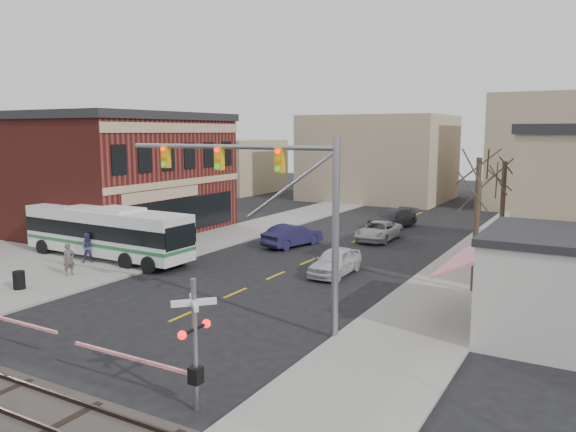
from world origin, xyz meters
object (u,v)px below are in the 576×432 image
object	(u,v)px
rr_crossing_east	(184,344)
trash_bin	(19,280)
car_a	(335,261)
car_b	(292,235)
car_c	(379,231)
pedestrian_far	(88,248)
traffic_signal_mast	(273,190)
transit_bus	(106,231)
pedestrian_near	(69,259)
car_d	(392,218)

from	to	relation	value
rr_crossing_east	trash_bin	xyz separation A→B (m)	(-15.41, 5.38, -1.38)
rr_crossing_east	car_a	bearing A→B (deg)	99.29
car_b	car_c	size ratio (longest dim) A/B	0.95
car_a	pedestrian_far	bearing A→B (deg)	-160.73
traffic_signal_mast	car_a	bearing A→B (deg)	98.24
rr_crossing_east	transit_bus	bearing A→B (deg)	143.13
rr_crossing_east	pedestrian_far	world-z (taller)	rr_crossing_east
car_c	pedestrian_near	xyz separation A→B (m)	(-11.32, -18.90, 0.32)
car_c	traffic_signal_mast	bearing A→B (deg)	-81.66
car_d	traffic_signal_mast	bearing A→B (deg)	-65.57
car_c	car_a	bearing A→B (deg)	-81.91
traffic_signal_mast	trash_bin	bearing A→B (deg)	-171.90
traffic_signal_mast	pedestrian_near	size ratio (longest dim) A/B	5.73
traffic_signal_mast	car_c	world-z (taller)	traffic_signal_mast
rr_crossing_east	car_b	xyz separation A→B (m)	(-8.73, 22.26, -1.17)
traffic_signal_mast	car_d	size ratio (longest dim) A/B	1.94
traffic_signal_mast	trash_bin	size ratio (longest dim) A/B	11.20
car_b	car_c	bearing A→B (deg)	-117.20
rr_crossing_east	pedestrian_far	size ratio (longest dim) A/B	3.03
traffic_signal_mast	trash_bin	distance (m)	15.09
car_d	rr_crossing_east	bearing A→B (deg)	-65.07
traffic_signal_mast	pedestrian_near	bearing A→B (deg)	175.18
trash_bin	pedestrian_near	xyz separation A→B (m)	(-0.08, 3.19, 0.44)
trash_bin	car_a	size ratio (longest dim) A/B	0.20
car_b	pedestrian_near	xyz separation A→B (m)	(-6.77, -13.70, 0.23)
car_a	car_c	distance (m)	11.09
pedestrian_far	rr_crossing_east	bearing A→B (deg)	-75.82
pedestrian_near	car_a	bearing A→B (deg)	-42.98
car_c	rr_crossing_east	bearing A→B (deg)	-80.94
trash_bin	car_c	size ratio (longest dim) A/B	0.18
transit_bus	car_d	size ratio (longest dim) A/B	2.35
car_a	car_b	world-z (taller)	car_b
traffic_signal_mast	car_b	world-z (taller)	traffic_signal_mast
pedestrian_near	pedestrian_far	bearing A→B (deg)	44.51
pedestrian_far	car_a	bearing A→B (deg)	-22.26
car_b	pedestrian_far	world-z (taller)	pedestrian_far
car_d	car_a	bearing A→B (deg)	-65.53
transit_bus	car_b	size ratio (longest dim) A/B	2.60
trash_bin	car_c	distance (m)	24.78
pedestrian_far	transit_bus	bearing A→B (deg)	49.80
car_c	pedestrian_near	bearing A→B (deg)	-120.51
rr_crossing_east	pedestrian_near	xyz separation A→B (m)	(-15.50, 8.57, -0.94)
trash_bin	pedestrian_near	world-z (taller)	pedestrian_near
pedestrian_far	pedestrian_near	bearing A→B (deg)	-103.13
trash_bin	car_a	distance (m)	16.87
car_b	car_c	xyz separation A→B (m)	(4.55, 5.20, -0.09)
rr_crossing_east	car_c	bearing A→B (deg)	98.65
car_c	car_d	xyz separation A→B (m)	(-1.01, 5.98, 0.07)
pedestrian_far	car_c	bearing A→B (deg)	9.36
rr_crossing_east	trash_bin	distance (m)	16.38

